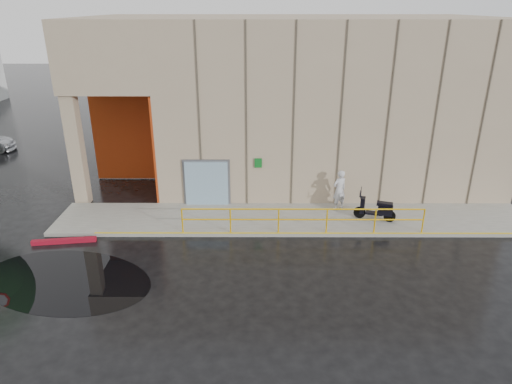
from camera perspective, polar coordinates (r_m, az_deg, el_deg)
ground at (r=15.76m, az=-8.99°, el=-10.72°), size 120.00×120.00×0.00m
sidewalk at (r=19.51m, az=4.69°, el=-3.38°), size 20.00×3.00×0.15m
building at (r=24.53m, az=6.49°, el=12.10°), size 20.00×10.17×8.00m
guardrail at (r=18.06m, az=5.86°, el=-3.51°), size 9.56×0.06×1.03m
person at (r=20.16m, az=10.37°, el=0.24°), size 0.79×0.69×1.81m
scooter at (r=19.54m, az=14.79°, el=-1.34°), size 1.76×1.04×1.33m
red_curb at (r=19.17m, az=-22.86°, el=-5.65°), size 2.40×0.51×0.18m
puddle at (r=16.78m, az=-22.65°, el=-10.12°), size 6.84×5.29×0.01m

